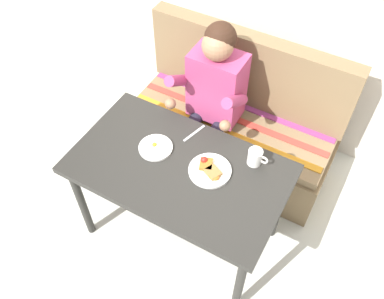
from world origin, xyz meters
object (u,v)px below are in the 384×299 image
Objects in this scene: fork at (194,133)px; person at (212,95)px; couch at (234,127)px; plate_breakfast at (210,170)px; coffee_mug at (255,157)px; table at (179,175)px; plate_eggs at (156,147)px.

person is at bearing 115.97° from fork.
plate_breakfast is at bearing -77.03° from couch.
coffee_mug is at bearing -56.74° from couch.
couch reaches higher than plate_breakfast.
person reaches higher than plate_breakfast.
table is 5.10× the size of plate_breakfast.
table is at bearing -79.91° from person.
person is at bearing 141.71° from coffee_mug.
fork is (0.06, -0.33, -0.01)m from person.
table is 0.83m from couch.
person is (-0.10, 0.59, 0.09)m from table.
table is 0.83× the size of couch.
person is 7.13× the size of fork.
couch is 0.46m from person.
table is 6.17× the size of plate_eggs.
plate_breakfast is 0.26m from coffee_mug.
couch reaches higher than table.
plate_breakfast is at bearing -136.98° from coffee_mug.
person is 10.27× the size of coffee_mug.
person is 0.58m from coffee_mug.
fork reaches higher than table.
fork is at bearing 99.78° from table.
person is 0.60m from plate_breakfast.
fork is (-0.04, -0.51, 0.40)m from couch.
fork is (0.14, 0.21, -0.01)m from plate_eggs.
table is at bearing -90.00° from couch.
coffee_mug reaches higher than table.
fork is at bearing -79.67° from person.
couch is at bearing 102.97° from plate_breakfast.
fork is at bearing -94.94° from couch.
person is 0.34m from fork.
plate_breakfast is at bearing -28.36° from fork.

